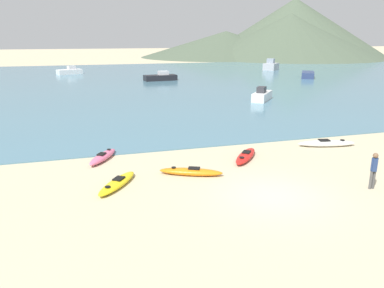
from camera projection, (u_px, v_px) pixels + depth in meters
The scene contains 16 objects.
ground_plane at pixel (273, 196), 15.27m from camera, with size 400.00×400.00×0.00m, color #C6B793.
bay_water at pixel (132, 81), 54.26m from camera, with size 160.00×70.00×0.06m, color teal.
far_hill_midleft at pixel (226, 44), 118.72m from camera, with size 53.86×53.86×7.93m, color #4C5B47.
far_hill_midright at pixel (290, 36), 111.75m from camera, with size 54.32×54.32×12.85m, color #4C5B47.
far_hill_right at pixel (294, 28), 118.87m from camera, with size 57.43×57.43×17.86m, color #4C5B47.
kayak_on_sand_0 at pixel (246, 156), 19.87m from camera, with size 2.39×2.76×0.37m.
kayak_on_sand_1 at pixel (327, 143), 22.15m from camera, with size 3.50×1.50×0.41m.
kayak_on_sand_2 at pixel (191, 172), 17.52m from camera, with size 2.97×1.80×0.38m.
kayak_on_sand_3 at pixel (103, 157), 19.68m from camera, with size 1.88×2.69×0.40m.
kayak_on_sand_4 at pixel (117, 183), 16.24m from camera, with size 2.21×2.82×0.33m.
person_near_foreground at pixel (374, 168), 15.76m from camera, with size 0.32×0.27×1.60m.
moored_boat_0 at pixel (308, 75), 58.61m from camera, with size 4.26×5.20×0.89m.
moored_boat_1 at pixel (161, 77), 54.83m from camera, with size 4.88×2.30×1.36m.
moored_boat_2 at pixel (70, 71), 64.00m from camera, with size 4.43×3.17×1.36m.
moored_boat_3 at pixel (262, 96), 37.61m from camera, with size 3.37×3.69×1.42m.
moored_boat_4 at pixel (271, 66), 71.87m from camera, with size 4.01×4.00×2.18m.
Camera 1 is at (-7.16, -12.57, 6.26)m, focal length 35.00 mm.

